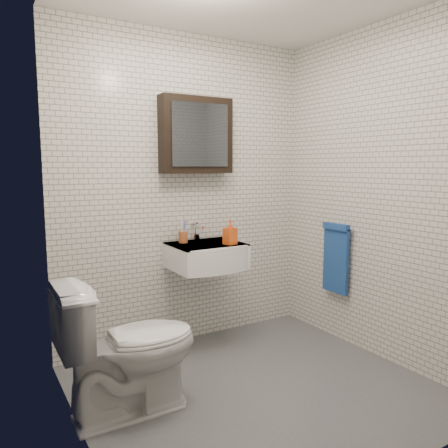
# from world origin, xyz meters

# --- Properties ---
(ground) EXTENTS (2.20, 2.00, 0.01)m
(ground) POSITION_xyz_m (0.00, 0.00, 0.01)
(ground) COLOR #4C5054
(ground) RESTS_ON ground
(room_shell) EXTENTS (2.22, 2.02, 2.51)m
(room_shell) POSITION_xyz_m (0.00, 0.00, 1.47)
(room_shell) COLOR silver
(room_shell) RESTS_ON ground
(washbasin) EXTENTS (0.55, 0.50, 0.20)m
(washbasin) POSITION_xyz_m (0.05, 0.73, 0.76)
(washbasin) COLOR white
(washbasin) RESTS_ON room_shell
(faucet) EXTENTS (0.06, 0.20, 0.15)m
(faucet) POSITION_xyz_m (0.05, 0.93, 0.92)
(faucet) COLOR silver
(faucet) RESTS_ON washbasin
(mirror_cabinet) EXTENTS (0.60, 0.15, 0.60)m
(mirror_cabinet) POSITION_xyz_m (0.05, 0.93, 1.70)
(mirror_cabinet) COLOR black
(mirror_cabinet) RESTS_ON room_shell
(towel_rail) EXTENTS (0.09, 0.30, 0.58)m
(towel_rail) POSITION_xyz_m (1.04, 0.35, 0.72)
(towel_rail) COLOR silver
(towel_rail) RESTS_ON room_shell
(toothbrush_cup) EXTENTS (0.07, 0.07, 0.20)m
(toothbrush_cup) POSITION_xyz_m (-0.09, 0.90, 0.90)
(toothbrush_cup) COLOR #A8512A
(toothbrush_cup) RESTS_ON washbasin
(soap_bottle) EXTENTS (0.10, 0.10, 0.19)m
(soap_bottle) POSITION_xyz_m (0.19, 0.64, 0.95)
(soap_bottle) COLOR orange
(soap_bottle) RESTS_ON washbasin
(toilet) EXTENTS (0.81, 0.47, 0.82)m
(toilet) POSITION_xyz_m (-0.80, 0.16, 0.41)
(toilet) COLOR white
(toilet) RESTS_ON ground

